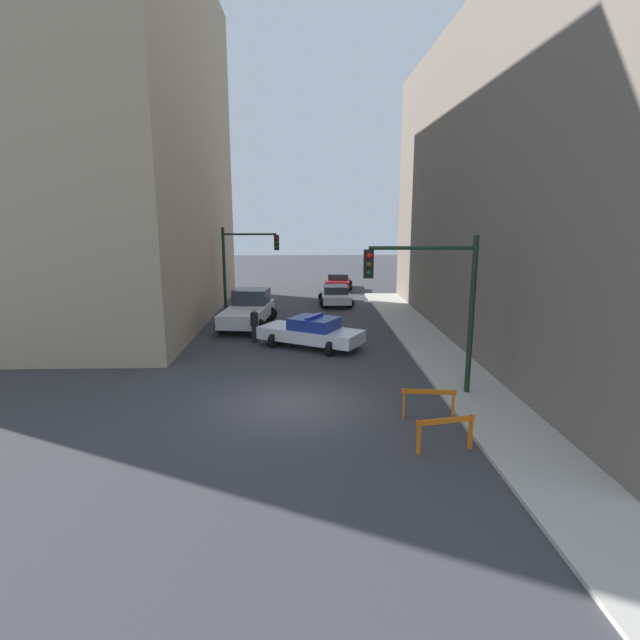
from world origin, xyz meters
name	(u,v)px	position (x,y,z in m)	size (l,w,h in m)	color
ground_plane	(291,404)	(0.00, 0.00, 0.00)	(120.00, 120.00, 0.00)	#38383D
sidewalk_right	(482,400)	(6.20, 0.00, 0.06)	(2.40, 44.00, 0.12)	#B2ADA3
building_corner_left	(76,142)	(-12.00, 14.00, 9.82)	(14.00, 20.00, 19.63)	tan
building_right	(588,182)	(13.40, 8.00, 7.41)	(12.00, 28.00, 14.83)	#6B6056
traffic_light_near	(437,291)	(4.73, 0.64, 3.53)	(3.64, 0.35, 5.20)	black
traffic_light_far	(242,258)	(-3.30, 15.23, 3.40)	(3.44, 0.35, 5.20)	black
police_car	(311,332)	(0.77, 6.96, 0.72)	(5.00, 3.95, 1.52)	white
white_truck	(249,309)	(-2.58, 11.58, 0.91)	(3.04, 5.59, 1.90)	silver
parked_car_near	(336,295)	(2.55, 17.96, 0.67)	(2.28, 4.30, 1.31)	silver
parked_car_mid	(338,281)	(3.21, 25.06, 0.67)	(2.53, 4.45, 1.31)	maroon
pedestrian_crossing	(254,325)	(-1.91, 7.92, 0.86)	(0.38, 0.38, 1.66)	black
barrier_front	(445,429)	(4.03, -3.37, 0.62)	(1.58, 0.45, 0.90)	orange
barrier_mid	(429,399)	(4.12, -1.26, 0.62)	(1.59, 0.35, 0.90)	orange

